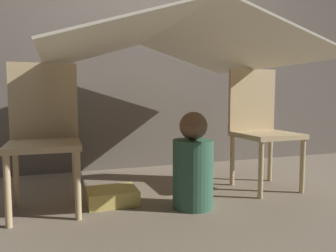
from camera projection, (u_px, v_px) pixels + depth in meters
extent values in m
plane|color=gray|center=(173.00, 204.00, 2.17)|extent=(8.80, 8.80, 0.00)
cube|color=#6B6056|center=(132.00, 40.00, 3.16)|extent=(7.00, 0.05, 2.50)
cylinder|color=#D1B27F|center=(8.00, 192.00, 1.76)|extent=(0.04, 0.04, 0.40)
cylinder|color=#D1B27F|center=(78.00, 186.00, 1.88)|extent=(0.04, 0.04, 0.40)
cylinder|color=#D1B27F|center=(16.00, 176.00, 2.11)|extent=(0.04, 0.04, 0.40)
cylinder|color=#D1B27F|center=(75.00, 172.00, 2.23)|extent=(0.04, 0.04, 0.40)
cube|color=#D1B27F|center=(44.00, 145.00, 1.97)|extent=(0.43, 0.43, 0.04)
cube|color=#D1B27F|center=(44.00, 101.00, 2.14)|extent=(0.42, 0.03, 0.49)
cylinder|color=#D1B27F|center=(261.00, 170.00, 2.27)|extent=(0.04, 0.04, 0.40)
cylinder|color=#D1B27F|center=(302.00, 166.00, 2.40)|extent=(0.04, 0.04, 0.40)
cylinder|color=#D1B27F|center=(232.00, 160.00, 2.61)|extent=(0.04, 0.04, 0.40)
cylinder|color=#D1B27F|center=(270.00, 157.00, 2.74)|extent=(0.04, 0.04, 0.40)
cube|color=#D1B27F|center=(267.00, 135.00, 2.49)|extent=(0.44, 0.44, 0.04)
cube|color=#D1B27F|center=(252.00, 100.00, 2.64)|extent=(0.42, 0.05, 0.49)
cube|color=silver|center=(108.00, 42.00, 2.04)|extent=(0.80, 1.54, 0.25)
cube|color=silver|center=(221.00, 48.00, 2.30)|extent=(0.80, 1.54, 0.25)
cube|color=silver|center=(168.00, 27.00, 2.16)|extent=(0.04, 1.54, 0.01)
cylinder|color=#38664C|center=(193.00, 174.00, 2.09)|extent=(0.26, 0.26, 0.44)
sphere|color=brown|center=(193.00, 126.00, 2.06)|extent=(0.18, 0.18, 0.18)
cube|color=#E5CC66|center=(112.00, 196.00, 2.17)|extent=(0.32, 0.26, 0.10)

